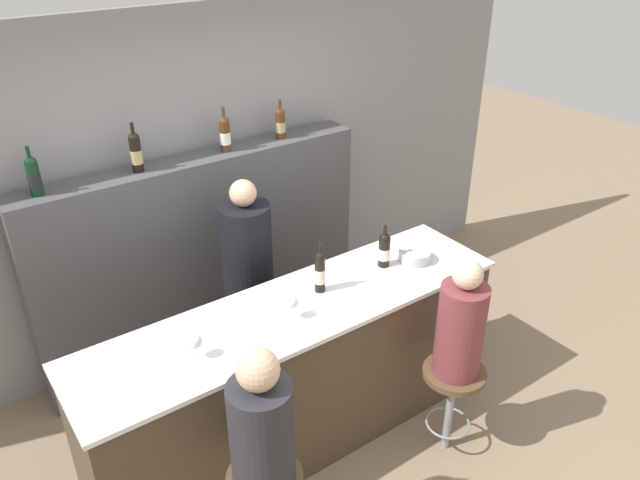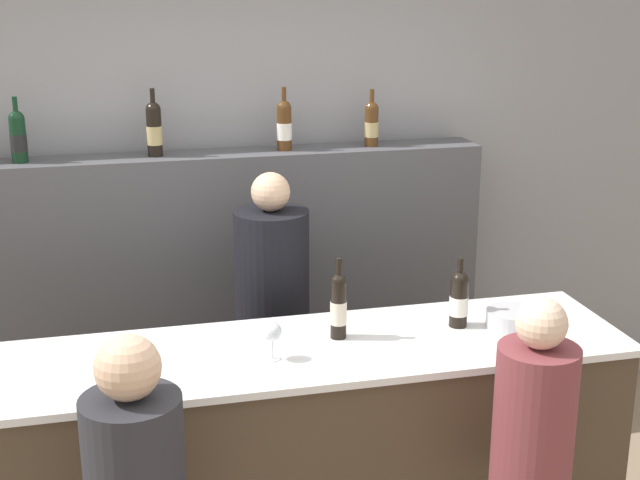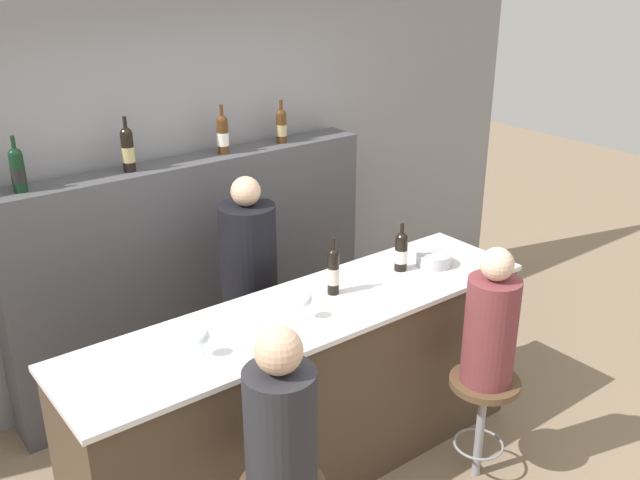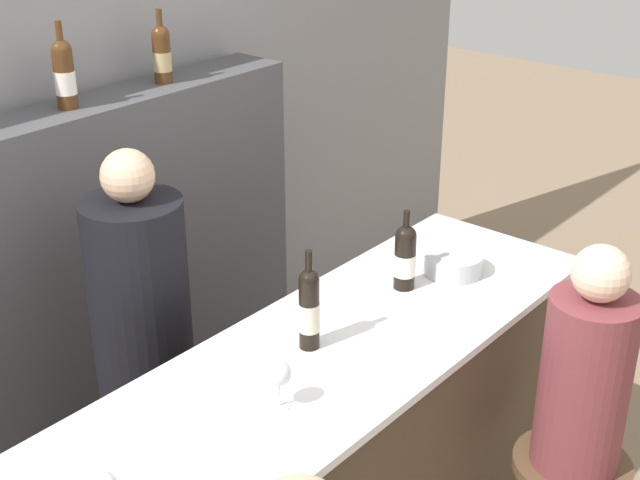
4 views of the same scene
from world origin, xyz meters
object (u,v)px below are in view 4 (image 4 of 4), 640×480
Objects in this scene: bartender at (147,377)px; wine_bottle_counter_0 at (309,308)px; guest_seated_right at (586,373)px; wine_bottle_counter_1 at (405,256)px; wine_bottle_backbar_3 at (162,54)px; wine_bottle_backbar_2 at (64,74)px; metal_bowl at (453,263)px; wine_glass_1 at (279,375)px.

wine_bottle_counter_0 is at bearing -77.11° from bartender.
wine_bottle_counter_1 is at bearing 90.10° from guest_seated_right.
guest_seated_right is (0.02, -1.91, -0.73)m from wine_bottle_backbar_3.
wine_bottle_backbar_2 is at bearing 112.07° from wine_bottle_counter_1.
metal_bowl is 0.13× the size of bartender.
wine_bottle_counter_1 is at bearing -0.00° from wine_bottle_counter_0.
wine_bottle_counter_0 is at bearing -112.35° from wine_bottle_backbar_3.
wine_bottle_backbar_2 is 0.47m from wine_bottle_backbar_3.
guest_seated_right reaches higher than wine_glass_1.
wine_bottle_backbar_2 is 1.15m from bartender.
wine_bottle_backbar_3 is 1.66m from wine_glass_1.
wine_bottle_counter_1 is 0.38× the size of guest_seated_right.
metal_bowl is at bearing 71.60° from guest_seated_right.
bartender is at bearing 140.53° from metal_bowl.
bartender is at bearing 79.33° from wine_glass_1.
wine_glass_1 is 0.19× the size of guest_seated_right.
wine_bottle_counter_1 is 1.37× the size of metal_bowl.
wine_bottle_backbar_2 is at bearing 104.40° from guest_seated_right.
bartender reaches higher than guest_seated_right.
wine_bottle_backbar_2 is at bearing 76.31° from wine_glass_1.
bartender reaches higher than metal_bowl.
wine_bottle_counter_0 is at bearing 126.46° from guest_seated_right.
bartender is at bearing 102.89° from wine_bottle_counter_0.
wine_bottle_backbar_2 is (-0.49, 1.20, 0.55)m from wine_bottle_counter_1.
bartender is at bearing -107.90° from wine_bottle_backbar_2.
wine_glass_1 is 0.91m from bartender.
wine_bottle_backbar_2 reaches higher than wine_bottle_counter_1.
wine_bottle_counter_1 is 1.03m from bartender.
wine_bottle_backbar_2 is 0.41× the size of guest_seated_right.
wine_bottle_counter_1 reaches higher than wine_glass_1.
wine_bottle_backbar_2 is at bearing -180.00° from wine_bottle_backbar_3.
wine_bottle_counter_1 is 1.41m from wine_bottle_backbar_2.
wine_glass_1 is at bearing -100.67° from bartender.
wine_glass_1 is at bearing -120.50° from wine_bottle_backbar_3.
wine_bottle_counter_1 is at bearing -44.32° from bartender.
wine_bottle_counter_0 is 2.25× the size of wine_glass_1.
guest_seated_right reaches higher than metal_bowl.
wine_bottle_counter_1 is at bearing 9.97° from wine_glass_1.
wine_bottle_backbar_3 is 2.04m from guest_seated_right.
wine_bottle_counter_1 is at bearing 161.23° from metal_bowl.
wine_bottle_counter_0 is 0.74m from metal_bowl.
wine_bottle_backbar_2 reaches higher than bartender.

